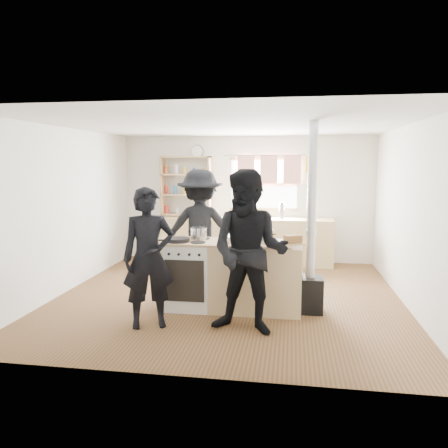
{
  "coord_description": "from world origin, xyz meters",
  "views": [
    {
      "loc": [
        0.91,
        -6.21,
        1.96
      ],
      "look_at": [
        -0.05,
        -0.1,
        1.1
      ],
      "focal_mm": 35.0,
      "sensor_mm": 36.0,
      "label": 1
    }
  ],
  "objects_px": {
    "thermos": "(282,211)",
    "cooking_island": "(233,275)",
    "person_near_right": "(249,253)",
    "skillet_greens": "(178,240)",
    "bread_board": "(293,241)",
    "roast_tray": "(233,238)",
    "person_far": "(200,230)",
    "flue_heater": "(310,263)",
    "stockpot_counter": "(263,236)",
    "person_near_left": "(149,258)",
    "stockpot_stove": "(199,233)"
  },
  "relations": [
    {
      "from": "person_near_left",
      "to": "person_far",
      "type": "relative_size",
      "value": 0.9
    },
    {
      "from": "cooking_island",
      "to": "bread_board",
      "type": "relative_size",
      "value": 5.83
    },
    {
      "from": "cooking_island",
      "to": "stockpot_stove",
      "type": "distance_m",
      "value": 0.74
    },
    {
      "from": "thermos",
      "to": "bread_board",
      "type": "xyz_separation_m",
      "value": [
        0.21,
        -2.86,
        -0.07
      ]
    },
    {
      "from": "roast_tray",
      "to": "person_far",
      "type": "relative_size",
      "value": 0.19
    },
    {
      "from": "person_near_left",
      "to": "stockpot_stove",
      "type": "bearing_deg",
      "value": 41.32
    },
    {
      "from": "thermos",
      "to": "skillet_greens",
      "type": "height_order",
      "value": "thermos"
    },
    {
      "from": "flue_heater",
      "to": "person_far",
      "type": "bearing_deg",
      "value": 152.45
    },
    {
      "from": "skillet_greens",
      "to": "person_far",
      "type": "xyz_separation_m",
      "value": [
        0.08,
        1.05,
        -0.02
      ]
    },
    {
      "from": "person_far",
      "to": "roast_tray",
      "type": "bearing_deg",
      "value": 115.86
    },
    {
      "from": "bread_board",
      "to": "person_near_right",
      "type": "bearing_deg",
      "value": -125.42
    },
    {
      "from": "bread_board",
      "to": "stockpot_stove",
      "type": "bearing_deg",
      "value": 171.36
    },
    {
      "from": "stockpot_counter",
      "to": "cooking_island",
      "type": "bearing_deg",
      "value": 179.71
    },
    {
      "from": "stockpot_stove",
      "to": "person_far",
      "type": "relative_size",
      "value": 0.12
    },
    {
      "from": "cooking_island",
      "to": "bread_board",
      "type": "distance_m",
      "value": 0.94
    },
    {
      "from": "stockpot_counter",
      "to": "person_near_left",
      "type": "height_order",
      "value": "person_near_left"
    },
    {
      "from": "stockpot_counter",
      "to": "person_far",
      "type": "xyz_separation_m",
      "value": [
        -1.04,
        0.93,
        -0.08
      ]
    },
    {
      "from": "person_far",
      "to": "skillet_greens",
      "type": "bearing_deg",
      "value": 75.94
    },
    {
      "from": "bread_board",
      "to": "flue_heater",
      "type": "height_order",
      "value": "flue_heater"
    },
    {
      "from": "bread_board",
      "to": "person_near_left",
      "type": "xyz_separation_m",
      "value": [
        -1.7,
        -0.68,
        -0.14
      ]
    },
    {
      "from": "thermos",
      "to": "skillet_greens",
      "type": "xyz_separation_m",
      "value": [
        -1.3,
        -2.9,
        -0.09
      ]
    },
    {
      "from": "roast_tray",
      "to": "flue_heater",
      "type": "distance_m",
      "value": 1.07
    },
    {
      "from": "cooking_island",
      "to": "person_near_left",
      "type": "relative_size",
      "value": 1.17
    },
    {
      "from": "bread_board",
      "to": "person_near_left",
      "type": "height_order",
      "value": "person_near_left"
    },
    {
      "from": "roast_tray",
      "to": "bread_board",
      "type": "relative_size",
      "value": 1.08
    },
    {
      "from": "cooking_island",
      "to": "stockpot_counter",
      "type": "height_order",
      "value": "stockpot_counter"
    },
    {
      "from": "thermos",
      "to": "cooking_island",
      "type": "distance_m",
      "value": 2.89
    },
    {
      "from": "roast_tray",
      "to": "bread_board",
      "type": "distance_m",
      "value": 0.79
    },
    {
      "from": "person_near_right",
      "to": "person_near_left",
      "type": "bearing_deg",
      "value": -170.75
    },
    {
      "from": "cooking_island",
      "to": "roast_tray",
      "type": "height_order",
      "value": "roast_tray"
    },
    {
      "from": "stockpot_counter",
      "to": "stockpot_stove",
      "type": "bearing_deg",
      "value": 173.2
    },
    {
      "from": "roast_tray",
      "to": "flue_heater",
      "type": "bearing_deg",
      "value": 2.04
    },
    {
      "from": "stockpot_stove",
      "to": "roast_tray",
      "type": "bearing_deg",
      "value": -9.47
    },
    {
      "from": "thermos",
      "to": "roast_tray",
      "type": "height_order",
      "value": "thermos"
    },
    {
      "from": "bread_board",
      "to": "thermos",
      "type": "bearing_deg",
      "value": 94.22
    },
    {
      "from": "skillet_greens",
      "to": "bread_board",
      "type": "relative_size",
      "value": 1.15
    },
    {
      "from": "flue_heater",
      "to": "roast_tray",
      "type": "bearing_deg",
      "value": -177.96
    },
    {
      "from": "cooking_island",
      "to": "person_far",
      "type": "relative_size",
      "value": 1.05
    },
    {
      "from": "thermos",
      "to": "stockpot_counter",
      "type": "distance_m",
      "value": 2.78
    },
    {
      "from": "thermos",
      "to": "cooking_island",
      "type": "bearing_deg",
      "value": -101.72
    },
    {
      "from": "bread_board",
      "to": "person_near_right",
      "type": "height_order",
      "value": "person_near_right"
    },
    {
      "from": "person_near_right",
      "to": "person_far",
      "type": "bearing_deg",
      "value": 128.37
    },
    {
      "from": "stockpot_stove",
      "to": "thermos",
      "type": "bearing_deg",
      "value": 68.26
    },
    {
      "from": "roast_tray",
      "to": "thermos",
      "type": "bearing_deg",
      "value": 78.16
    },
    {
      "from": "cooking_island",
      "to": "person_near_right",
      "type": "xyz_separation_m",
      "value": [
        0.29,
        -0.78,
        0.48
      ]
    },
    {
      "from": "skillet_greens",
      "to": "roast_tray",
      "type": "bearing_deg",
      "value": 11.63
    },
    {
      "from": "stockpot_stove",
      "to": "flue_heater",
      "type": "relative_size",
      "value": 0.09
    },
    {
      "from": "roast_tray",
      "to": "person_far",
      "type": "xyz_separation_m",
      "value": [
        -0.64,
        0.9,
        -0.04
      ]
    },
    {
      "from": "cooking_island",
      "to": "stockpot_stove",
      "type": "relative_size",
      "value": 8.75
    },
    {
      "from": "thermos",
      "to": "bread_board",
      "type": "distance_m",
      "value": 2.87
    }
  ]
}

